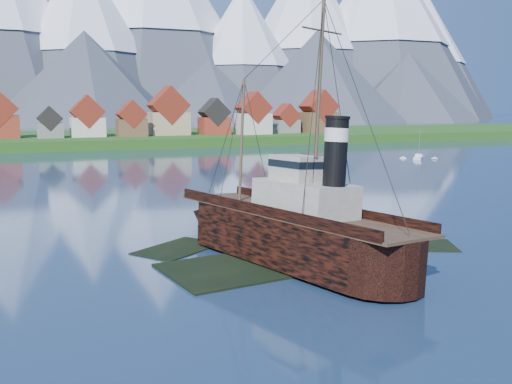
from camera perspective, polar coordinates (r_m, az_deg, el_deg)
name	(u,v)px	position (r m, az deg, el deg)	size (l,w,h in m)	color
ground	(291,255)	(52.22, 3.54, -6.29)	(1400.00, 1400.00, 0.00)	#1B2F4D
shoal	(298,251)	(54.93, 4.24, -5.92)	(31.71, 21.24, 1.14)	black
shore_bank	(89,143)	(216.97, -16.32, 4.77)	(600.00, 80.00, 3.20)	#184313
seawall	(103,150)	(179.29, -15.06, 4.07)	(600.00, 2.50, 2.00)	#3F3D38
mountains	(44,14)	(532.56, -20.46, 16.34)	(965.00, 340.00, 205.00)	#2D333D
tugboat_wreck	(284,226)	(50.46, 2.79, -3.44)	(6.72, 28.97, 22.96)	black
sailboat_d	(419,158)	(150.82, 15.96, 3.31)	(6.66, 6.70, 10.31)	white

